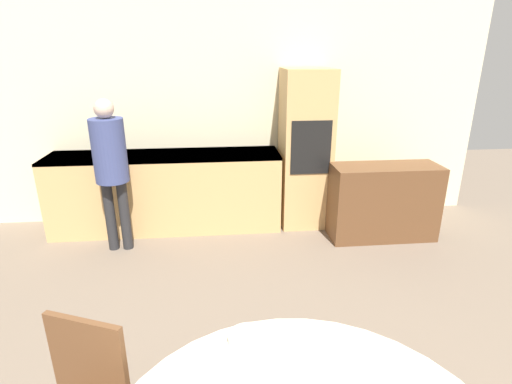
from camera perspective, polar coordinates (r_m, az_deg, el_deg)
name	(u,v)px	position (r m, az deg, el deg)	size (l,w,h in m)	color
wall_back	(237,114)	(4.91, -2.77, 11.09)	(6.05, 0.05, 2.60)	beige
kitchen_counter	(167,191)	(4.81, -12.63, 0.20)	(2.64, 0.60, 0.91)	tan
oven_unit	(305,150)	(4.76, 7.02, 6.04)	(0.56, 0.59, 1.84)	tan
sideboard	(383,202)	(4.70, 17.71, -1.35)	(1.18, 0.45, 0.85)	brown
person_standing	(110,160)	(4.27, -20.08, 4.29)	(0.33, 0.33, 1.60)	#262628
bowl_near	(248,339)	(1.95, -1.18, -20.25)	(0.18, 0.18, 0.04)	silver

